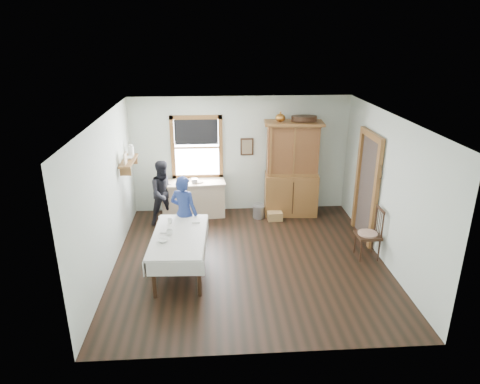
{
  "coord_description": "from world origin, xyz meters",
  "views": [
    {
      "loc": [
        -0.64,
        -7.06,
        4.05
      ],
      "look_at": [
        -0.15,
        0.3,
        1.26
      ],
      "focal_mm": 32.0,
      "sensor_mm": 36.0,
      "label": 1
    }
  ],
  "objects_px": {
    "pail": "(259,212)",
    "work_counter": "(193,199)",
    "spindle_chair": "(368,233)",
    "dining_table": "(180,253)",
    "china_hutch": "(292,169)",
    "woman_blue": "(184,216)",
    "wicker_basket": "(275,216)",
    "figure_dark": "(165,195)"
  },
  "relations": [
    {
      "from": "dining_table",
      "to": "figure_dark",
      "type": "height_order",
      "value": "figure_dark"
    },
    {
      "from": "pail",
      "to": "work_counter",
      "type": "bearing_deg",
      "value": 172.39
    },
    {
      "from": "figure_dark",
      "to": "wicker_basket",
      "type": "bearing_deg",
      "value": -24.3
    },
    {
      "from": "woman_blue",
      "to": "dining_table",
      "type": "bearing_deg",
      "value": 111.05
    },
    {
      "from": "pail",
      "to": "wicker_basket",
      "type": "xyz_separation_m",
      "value": [
        0.35,
        -0.17,
        -0.05
      ]
    },
    {
      "from": "dining_table",
      "to": "pail",
      "type": "xyz_separation_m",
      "value": [
        1.65,
        2.26,
        -0.22
      ]
    },
    {
      "from": "spindle_chair",
      "to": "woman_blue",
      "type": "height_order",
      "value": "woman_blue"
    },
    {
      "from": "china_hutch",
      "to": "pail",
      "type": "height_order",
      "value": "china_hutch"
    },
    {
      "from": "spindle_chair",
      "to": "pail",
      "type": "height_order",
      "value": "spindle_chair"
    },
    {
      "from": "dining_table",
      "to": "spindle_chair",
      "type": "xyz_separation_m",
      "value": [
        3.5,
        0.29,
        0.14
      ]
    },
    {
      "from": "china_hutch",
      "to": "woman_blue",
      "type": "xyz_separation_m",
      "value": [
        -2.37,
        -1.59,
        -0.39
      ]
    },
    {
      "from": "woman_blue",
      "to": "figure_dark",
      "type": "bearing_deg",
      "value": -43.9
    },
    {
      "from": "china_hutch",
      "to": "dining_table",
      "type": "bearing_deg",
      "value": -130.71
    },
    {
      "from": "work_counter",
      "to": "wicker_basket",
      "type": "distance_m",
      "value": 1.91
    },
    {
      "from": "dining_table",
      "to": "pail",
      "type": "height_order",
      "value": "dining_table"
    },
    {
      "from": "china_hutch",
      "to": "figure_dark",
      "type": "distance_m",
      "value": 2.92
    },
    {
      "from": "china_hutch",
      "to": "figure_dark",
      "type": "xyz_separation_m",
      "value": [
        -2.86,
        -0.35,
        -0.42
      ]
    },
    {
      "from": "china_hutch",
      "to": "dining_table",
      "type": "distance_m",
      "value": 3.51
    },
    {
      "from": "work_counter",
      "to": "woman_blue",
      "type": "bearing_deg",
      "value": -98.09
    },
    {
      "from": "china_hutch",
      "to": "pail",
      "type": "bearing_deg",
      "value": -162.53
    },
    {
      "from": "woman_blue",
      "to": "spindle_chair",
      "type": "bearing_deg",
      "value": -165.0
    },
    {
      "from": "china_hutch",
      "to": "work_counter",
      "type": "bearing_deg",
      "value": -176.43
    },
    {
      "from": "pail",
      "to": "wicker_basket",
      "type": "relative_size",
      "value": 0.86
    },
    {
      "from": "spindle_chair",
      "to": "pail",
      "type": "relative_size",
      "value": 3.55
    },
    {
      "from": "pail",
      "to": "woman_blue",
      "type": "xyz_separation_m",
      "value": [
        -1.6,
        -1.4,
        0.56
      ]
    },
    {
      "from": "pail",
      "to": "figure_dark",
      "type": "distance_m",
      "value": 2.17
    },
    {
      "from": "dining_table",
      "to": "spindle_chair",
      "type": "relative_size",
      "value": 1.79
    },
    {
      "from": "dining_table",
      "to": "woman_blue",
      "type": "bearing_deg",
      "value": 86.85
    },
    {
      "from": "wicker_basket",
      "to": "figure_dark",
      "type": "relative_size",
      "value": 0.24
    },
    {
      "from": "china_hutch",
      "to": "wicker_basket",
      "type": "relative_size",
      "value": 6.67
    },
    {
      "from": "china_hutch",
      "to": "pail",
      "type": "xyz_separation_m",
      "value": [
        -0.76,
        -0.18,
        -0.95
      ]
    },
    {
      "from": "pail",
      "to": "woman_blue",
      "type": "distance_m",
      "value": 2.21
    },
    {
      "from": "figure_dark",
      "to": "pail",
      "type": "bearing_deg",
      "value": -19.75
    },
    {
      "from": "pail",
      "to": "wicker_basket",
      "type": "distance_m",
      "value": 0.39
    },
    {
      "from": "work_counter",
      "to": "woman_blue",
      "type": "xyz_separation_m",
      "value": [
        -0.1,
        -1.61,
        0.29
      ]
    },
    {
      "from": "wicker_basket",
      "to": "work_counter",
      "type": "bearing_deg",
      "value": 168.8
    },
    {
      "from": "dining_table",
      "to": "pail",
      "type": "bearing_deg",
      "value": 53.8
    },
    {
      "from": "spindle_chair",
      "to": "pail",
      "type": "xyz_separation_m",
      "value": [
        -1.85,
        1.96,
        -0.36
      ]
    },
    {
      "from": "china_hutch",
      "to": "pail",
      "type": "distance_m",
      "value": 1.24
    },
    {
      "from": "dining_table",
      "to": "spindle_chair",
      "type": "distance_m",
      "value": 3.51
    },
    {
      "from": "china_hutch",
      "to": "woman_blue",
      "type": "distance_m",
      "value": 2.88
    },
    {
      "from": "woman_blue",
      "to": "china_hutch",
      "type": "bearing_deg",
      "value": -121.96
    }
  ]
}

